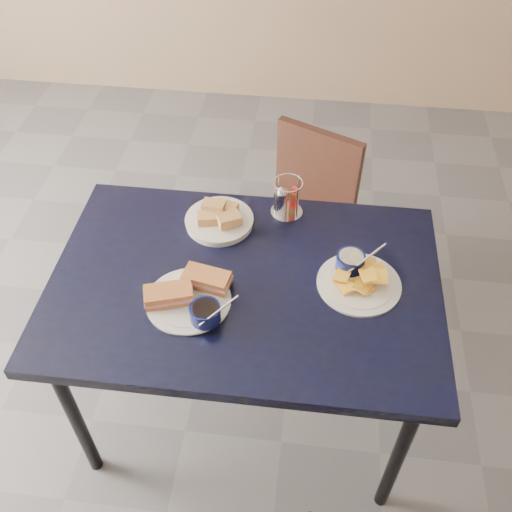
# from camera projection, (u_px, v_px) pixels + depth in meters

# --- Properties ---
(ground) EXTENTS (6.00, 6.00, 0.00)m
(ground) POSITION_uv_depth(u_px,v_px,m) (185.00, 431.00, 2.22)
(ground) COLOR #535358
(ground) RESTS_ON ground
(dining_table) EXTENTS (1.21, 0.81, 0.75)m
(dining_table) POSITION_uv_depth(u_px,v_px,m) (245.00, 294.00, 1.81)
(dining_table) COLOR black
(dining_table) RESTS_ON ground
(chair_far) EXTENTS (0.49, 0.50, 0.79)m
(chair_far) POSITION_uv_depth(u_px,v_px,m) (298.00, 207.00, 2.44)
(chair_far) COLOR black
(chair_far) RESTS_ON ground
(sandwich_plate) EXTENTS (0.30, 0.26, 0.12)m
(sandwich_plate) POSITION_uv_depth(u_px,v_px,m) (192.00, 296.00, 1.68)
(sandwich_plate) COLOR white
(sandwich_plate) RESTS_ON dining_table
(plantain_plate) EXTENTS (0.26, 0.26, 0.12)m
(plantain_plate) POSITION_uv_depth(u_px,v_px,m) (356.00, 275.00, 1.75)
(plantain_plate) COLOR white
(plantain_plate) RESTS_ON dining_table
(bread_basket) EXTENTS (0.23, 0.23, 0.07)m
(bread_basket) POSITION_uv_depth(u_px,v_px,m) (219.00, 219.00, 1.92)
(bread_basket) COLOR white
(bread_basket) RESTS_ON dining_table
(condiment_caddy) EXTENTS (0.11, 0.11, 0.14)m
(condiment_caddy) POSITION_uv_depth(u_px,v_px,m) (286.00, 200.00, 1.94)
(condiment_caddy) COLOR silver
(condiment_caddy) RESTS_ON dining_table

